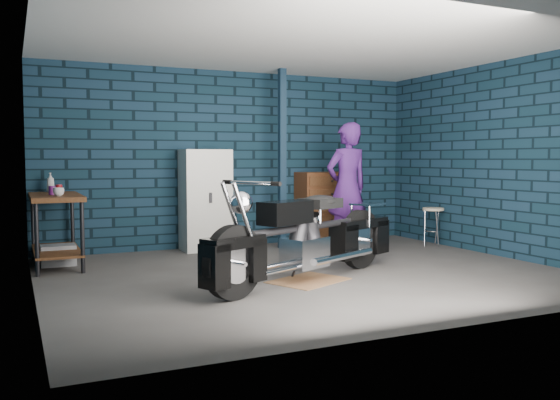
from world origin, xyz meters
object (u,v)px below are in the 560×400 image
(locker, at_px, (206,200))
(tool_chest, at_px, (325,207))
(workbench, at_px, (56,230))
(storage_bin, at_px, (58,255))
(person, at_px, (347,187))
(shop_stool, at_px, (433,227))
(motorcycle, at_px, (309,230))

(locker, bearing_deg, tool_chest, 0.00)
(workbench, relative_size, tool_chest, 1.23)
(tool_chest, bearing_deg, storage_bin, -173.87)
(workbench, xyz_separation_m, storage_bin, (0.02, 0.05, -0.32))
(workbench, distance_m, person, 4.02)
(locker, bearing_deg, shop_stool, -17.49)
(workbench, xyz_separation_m, person, (3.96, -0.48, 0.49))
(workbench, height_order, person, person)
(locker, height_order, tool_chest, locker)
(person, bearing_deg, tool_chest, -103.70)
(person, bearing_deg, shop_stool, 172.15)
(workbench, bearing_deg, motorcycle, -40.50)
(motorcycle, height_order, person, person)
(tool_chest, bearing_deg, shop_stool, -38.13)
(motorcycle, relative_size, person, 1.38)
(motorcycle, xyz_separation_m, shop_stool, (2.97, 1.56, -0.27))
(tool_chest, distance_m, shop_stool, 1.73)
(motorcycle, xyz_separation_m, storage_bin, (-2.47, 2.17, -0.44))
(storage_bin, bearing_deg, motorcycle, -41.39)
(person, xyz_separation_m, locker, (-1.85, 0.97, -0.19))
(locker, xyz_separation_m, tool_chest, (2.00, 0.00, -0.18))
(tool_chest, bearing_deg, motorcycle, -121.97)
(workbench, relative_size, shop_stool, 2.35)
(shop_stool, bearing_deg, storage_bin, 173.55)
(storage_bin, relative_size, tool_chest, 0.37)
(motorcycle, bearing_deg, workbench, 114.83)
(person, height_order, storage_bin, person)
(motorcycle, relative_size, locker, 1.74)
(motorcycle, height_order, tool_chest, motorcycle)
(storage_bin, distance_m, tool_chest, 4.14)
(storage_bin, distance_m, shop_stool, 5.48)
(workbench, bearing_deg, locker, 13.06)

